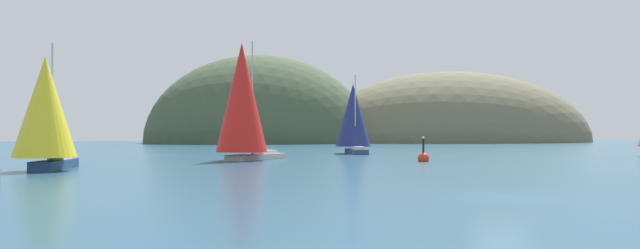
% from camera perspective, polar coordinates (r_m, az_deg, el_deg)
% --- Properties ---
extents(ground_plane, '(360.00, 360.00, 0.00)m').
position_cam_1_polar(ground_plane, '(26.99, 16.82, -6.61)').
color(ground_plane, navy).
extents(headland_right, '(82.62, 44.00, 39.88)m').
position_cam_1_polar(headland_right, '(174.52, 12.59, -1.65)').
color(headland_right, '#6B664C').
rests_on(headland_right, ground_plane).
extents(headland_center, '(59.66, 44.00, 46.14)m').
position_cam_1_polar(headland_center, '(159.54, -5.66, -1.75)').
color(headland_center, '#425138').
rests_on(headland_center, ground_plane).
extents(sailboat_yellow_sail, '(4.82, 7.78, 9.35)m').
position_cam_1_polar(sailboat_yellow_sail, '(47.34, -24.48, 1.26)').
color(sailboat_yellow_sail, navy).
rests_on(sailboat_yellow_sail, ground_plane).
extents(sailboat_navy_sail, '(5.01, 8.22, 10.24)m').
position_cam_1_polar(sailboat_navy_sail, '(79.72, 3.15, 0.74)').
color(sailboat_navy_sail, navy).
rests_on(sailboat_navy_sail, ground_plane).
extents(sailboat_red_spinnaker, '(8.65, 9.28, 11.98)m').
position_cam_1_polar(sailboat_red_spinnaker, '(59.60, -7.34, 2.36)').
color(sailboat_red_spinnaker, '#B7B2A8').
rests_on(sailboat_red_spinnaker, ground_plane).
extents(channel_buoy, '(1.10, 1.10, 2.64)m').
position_cam_1_polar(channel_buoy, '(58.33, 9.74, -3.10)').
color(channel_buoy, red).
rests_on(channel_buoy, ground_plane).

